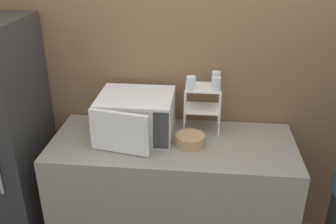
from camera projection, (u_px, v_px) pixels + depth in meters
name	position (u px, v px, depth m)	size (l,w,h in m)	color
wall_back	(178.00, 69.00, 2.70)	(8.00, 0.06, 2.60)	brown
counter	(172.00, 196.00, 2.71)	(1.65, 0.69, 0.91)	gray
microwave	(135.00, 116.00, 2.55)	(0.51, 0.52, 0.29)	silver
dish_rack	(203.00, 99.00, 2.58)	(0.25, 0.20, 0.33)	white
glass_front_left	(191.00, 83.00, 2.47)	(0.06, 0.06, 0.09)	silver
glass_back_right	(216.00, 78.00, 2.56)	(0.06, 0.06, 0.09)	silver
glass_front_right	(216.00, 84.00, 2.46)	(0.06, 0.06, 0.09)	silver
bowl	(190.00, 140.00, 2.47)	(0.19, 0.19, 0.07)	#AD7F56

